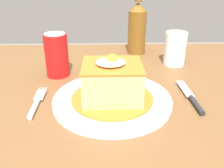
% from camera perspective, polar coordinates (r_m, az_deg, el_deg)
% --- Properties ---
extents(dining_table, '(1.22, 0.81, 0.76)m').
position_cam_1_polar(dining_table, '(0.72, -5.49, -9.90)').
color(dining_table, brown).
rests_on(dining_table, ground_plane).
extents(main_plate, '(0.28, 0.28, 0.02)m').
position_cam_1_polar(main_plate, '(0.59, 0.05, -3.54)').
color(main_plate, white).
rests_on(main_plate, dining_table).
extents(sandwich_meal, '(0.19, 0.19, 0.11)m').
position_cam_1_polar(sandwich_meal, '(0.57, 0.04, 0.25)').
color(sandwich_meal, '#C66B23').
rests_on(sandwich_meal, main_plate).
extents(fork, '(0.02, 0.14, 0.01)m').
position_cam_1_polar(fork, '(0.61, -16.76, -4.29)').
color(fork, silver).
rests_on(fork, dining_table).
extents(knife, '(0.02, 0.17, 0.01)m').
position_cam_1_polar(knife, '(0.63, 17.77, -3.42)').
color(knife, '#262628').
rests_on(knife, dining_table).
extents(soda_can, '(0.07, 0.07, 0.12)m').
position_cam_1_polar(soda_can, '(0.74, -12.37, 6.39)').
color(soda_can, red).
rests_on(soda_can, dining_table).
extents(beer_bottle_amber, '(0.06, 0.06, 0.27)m').
position_cam_1_polar(beer_bottle_amber, '(0.91, 5.71, 12.99)').
color(beer_bottle_amber, brown).
rests_on(beer_bottle_amber, dining_table).
extents(drinking_glass, '(0.07, 0.07, 0.10)m').
position_cam_1_polar(drinking_glass, '(0.83, 13.99, 7.27)').
color(drinking_glass, '#3F2314').
rests_on(drinking_glass, dining_table).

